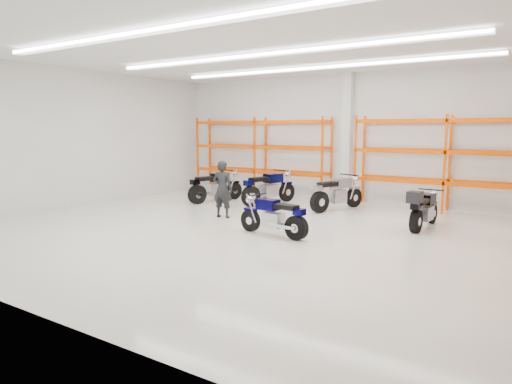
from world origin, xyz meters
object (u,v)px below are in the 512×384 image
Objects in this scene: motorcycle_back_a at (214,187)px; motorcycle_back_b at (267,189)px; motorcycle_main at (276,218)px; motorcycle_back_c at (335,194)px; motorcycle_back_d at (423,210)px; structural_column at (347,138)px; standing_man at (222,189)px.

motorcycle_back_b is at bearing 18.34° from motorcycle_back_a.
motorcycle_back_b is (1.84, 0.61, 0.02)m from motorcycle_back_a.
motorcycle_back_c is (-0.21, 4.07, 0.06)m from motorcycle_main.
motorcycle_back_d is 0.46× the size of structural_column.
motorcycle_main is 1.19× the size of standing_man.
structural_column reaches higher than motorcycle_back_d.
standing_man is (0.15, -2.70, 0.30)m from motorcycle_back_b.
motorcycle_back_a reaches higher than motorcycle_main.
motorcycle_back_d is at bearing -24.17° from motorcycle_back_c.
motorcycle_back_a is 1.33× the size of standing_man.
structural_column is at bearing 95.92° from motorcycle_main.
motorcycle_back_a is 0.49× the size of structural_column.
motorcycle_back_b is at bearing 167.98° from motorcycle_back_d.
motorcycle_back_c is (4.25, 0.80, 0.00)m from motorcycle_back_a.
motorcycle_back_b is 1.05× the size of motorcycle_back_c.
motorcycle_back_b reaches higher than motorcycle_back_d.
standing_man is at bearing -128.08° from motorcycle_back_c.
motorcycle_back_b is 2.72m from standing_man.
structural_column reaches higher than standing_man.
motorcycle_back_a reaches higher than motorcycle_back_d.
motorcycle_back_a is 1.93m from motorcycle_back_b.
standing_man is (1.98, -2.10, 0.31)m from motorcycle_back_a.
motorcycle_back_a is at bearing -161.66° from motorcycle_back_b.
motorcycle_main is at bearing -135.45° from motorcycle_back_d.
motorcycle_back_b is 1.37× the size of standing_man.
structural_column is at bearing -121.76° from standing_man.
motorcycle_back_c is at bearing 10.64° from motorcycle_back_a.
motorcycle_back_b is 3.36m from structural_column.
motorcycle_back_b is at bearing -175.49° from motorcycle_back_c.
standing_man is at bearing -46.59° from motorcycle_back_a.
motorcycle_main is at bearing -84.08° from structural_column.
motorcycle_main is at bearing -86.98° from motorcycle_back_c.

